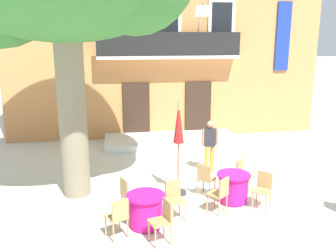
{
  "coord_description": "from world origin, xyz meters",
  "views": [
    {
      "loc": [
        -3.22,
        -9.83,
        4.17
      ],
      "look_at": [
        -1.38,
        1.63,
        1.3
      ],
      "focal_mm": 39.25,
      "sensor_mm": 36.0,
      "label": 1
    }
  ],
  "objects_px": {
    "cafe_chair_middle_3": "(175,197)",
    "cafe_umbrella": "(179,135)",
    "cafe_chair_middle_2": "(163,219)",
    "cafe_chair_near_tree_2": "(220,192)",
    "cafe_table_near_tree": "(233,187)",
    "cafe_table_middle": "(146,210)",
    "cafe_chair_middle_0": "(128,193)",
    "cafe_chair_near_tree_1": "(205,177)",
    "cafe_chair_middle_1": "(118,216)",
    "cafe_chair_near_tree_3": "(263,188)",
    "cafe_chair_near_tree_0": "(243,173)",
    "pedestrian_near_entrance": "(210,144)"
  },
  "relations": [
    {
      "from": "cafe_chair_middle_1",
      "to": "cafe_chair_middle_3",
      "type": "xyz_separation_m",
      "value": [
        1.33,
        0.7,
        0.0
      ]
    },
    {
      "from": "cafe_chair_middle_3",
      "to": "pedestrian_near_entrance",
      "type": "xyz_separation_m",
      "value": [
        1.59,
        2.77,
        0.4
      ]
    },
    {
      "from": "cafe_chair_near_tree_3",
      "to": "cafe_umbrella",
      "type": "distance_m",
      "value": 2.49
    },
    {
      "from": "cafe_chair_near_tree_2",
      "to": "cafe_chair_middle_3",
      "type": "bearing_deg",
      "value": -175.99
    },
    {
      "from": "cafe_table_near_tree",
      "to": "cafe_chair_near_tree_3",
      "type": "xyz_separation_m",
      "value": [
        0.62,
        -0.43,
        0.14
      ]
    },
    {
      "from": "cafe_chair_near_tree_1",
      "to": "cafe_chair_middle_1",
      "type": "xyz_separation_m",
      "value": [
        -2.34,
        -1.76,
        0.0
      ]
    },
    {
      "from": "cafe_chair_middle_0",
      "to": "cafe_chair_near_tree_1",
      "type": "bearing_deg",
      "value": 17.95
    },
    {
      "from": "cafe_table_near_tree",
      "to": "cafe_chair_middle_0",
      "type": "xyz_separation_m",
      "value": [
        -2.68,
        -0.24,
        0.14
      ]
    },
    {
      "from": "cafe_chair_near_tree_2",
      "to": "cafe_chair_middle_0",
      "type": "xyz_separation_m",
      "value": [
        -2.17,
        0.31,
        0.0
      ]
    },
    {
      "from": "cafe_chair_middle_2",
      "to": "cafe_chair_near_tree_2",
      "type": "bearing_deg",
      "value": 34.57
    },
    {
      "from": "cafe_chair_near_tree_2",
      "to": "cafe_chair_middle_1",
      "type": "bearing_deg",
      "value": -162.32
    },
    {
      "from": "cafe_umbrella",
      "to": "pedestrian_near_entrance",
      "type": "distance_m",
      "value": 2.06
    },
    {
      "from": "cafe_chair_near_tree_1",
      "to": "cafe_umbrella",
      "type": "distance_m",
      "value": 1.35
    },
    {
      "from": "cafe_chair_middle_1",
      "to": "cafe_chair_middle_2",
      "type": "height_order",
      "value": "same"
    },
    {
      "from": "cafe_chair_near_tree_1",
      "to": "pedestrian_near_entrance",
      "type": "xyz_separation_m",
      "value": [
        0.58,
        1.71,
        0.4
      ]
    },
    {
      "from": "cafe_chair_near_tree_1",
      "to": "cafe_chair_near_tree_2",
      "type": "height_order",
      "value": "same"
    },
    {
      "from": "cafe_chair_middle_3",
      "to": "pedestrian_near_entrance",
      "type": "relative_size",
      "value": 0.55
    },
    {
      "from": "cafe_chair_near_tree_0",
      "to": "cafe_umbrella",
      "type": "bearing_deg",
      "value": 176.87
    },
    {
      "from": "cafe_table_near_tree",
      "to": "cafe_chair_near_tree_3",
      "type": "height_order",
      "value": "cafe_chair_near_tree_3"
    },
    {
      "from": "cafe_chair_near_tree_1",
      "to": "cafe_chair_middle_2",
      "type": "height_order",
      "value": "same"
    },
    {
      "from": "cafe_chair_middle_3",
      "to": "cafe_table_middle",
      "type": "bearing_deg",
      "value": -158.46
    },
    {
      "from": "cafe_chair_near_tree_1",
      "to": "cafe_chair_near_tree_2",
      "type": "relative_size",
      "value": 1.0
    },
    {
      "from": "cafe_table_near_tree",
      "to": "cafe_chair_near_tree_0",
      "type": "relative_size",
      "value": 0.95
    },
    {
      "from": "cafe_chair_middle_3",
      "to": "cafe_chair_near_tree_1",
      "type": "bearing_deg",
      "value": 46.32
    },
    {
      "from": "cafe_chair_near_tree_2",
      "to": "cafe_chair_middle_2",
      "type": "relative_size",
      "value": 1.0
    },
    {
      "from": "cafe_chair_near_tree_2",
      "to": "cafe_chair_near_tree_3",
      "type": "bearing_deg",
      "value": 5.89
    },
    {
      "from": "cafe_table_middle",
      "to": "cafe_umbrella",
      "type": "xyz_separation_m",
      "value": [
        1.03,
        1.59,
        1.27
      ]
    },
    {
      "from": "cafe_chair_near_tree_1",
      "to": "cafe_table_middle",
      "type": "xyz_separation_m",
      "value": [
        -1.71,
        -1.33,
        -0.14
      ]
    },
    {
      "from": "cafe_chair_near_tree_0",
      "to": "cafe_table_middle",
      "type": "relative_size",
      "value": 1.05
    },
    {
      "from": "cafe_chair_middle_2",
      "to": "cafe_chair_middle_3",
      "type": "distance_m",
      "value": 1.06
    },
    {
      "from": "cafe_umbrella",
      "to": "cafe_chair_middle_2",
      "type": "bearing_deg",
      "value": -108.13
    },
    {
      "from": "cafe_chair_middle_0",
      "to": "cafe_chair_near_tree_0",
      "type": "bearing_deg",
      "value": 14.6
    },
    {
      "from": "cafe_table_near_tree",
      "to": "cafe_table_middle",
      "type": "bearing_deg",
      "value": -158.81
    },
    {
      "from": "cafe_chair_near_tree_0",
      "to": "cafe_chair_middle_3",
      "type": "relative_size",
      "value": 1.0
    },
    {
      "from": "cafe_umbrella",
      "to": "pedestrian_near_entrance",
      "type": "height_order",
      "value": "cafe_umbrella"
    },
    {
      "from": "cafe_chair_middle_3",
      "to": "cafe_umbrella",
      "type": "distance_m",
      "value": 1.76
    },
    {
      "from": "cafe_table_middle",
      "to": "cafe_umbrella",
      "type": "distance_m",
      "value": 2.28
    },
    {
      "from": "cafe_chair_middle_2",
      "to": "pedestrian_near_entrance",
      "type": "xyz_separation_m",
      "value": [
        2.01,
        3.75,
        0.4
      ]
    },
    {
      "from": "cafe_chair_middle_1",
      "to": "cafe_chair_near_tree_3",
      "type": "bearing_deg",
      "value": 14.05
    },
    {
      "from": "cafe_table_near_tree",
      "to": "cafe_table_middle",
      "type": "distance_m",
      "value": 2.5
    },
    {
      "from": "cafe_chair_middle_1",
      "to": "cafe_chair_middle_3",
      "type": "height_order",
      "value": "same"
    },
    {
      "from": "cafe_chair_near_tree_1",
      "to": "cafe_chair_middle_0",
      "type": "xyz_separation_m",
      "value": [
        -2.07,
        -0.67,
        0.0
      ]
    },
    {
      "from": "cafe_chair_near_tree_0",
      "to": "cafe_chair_middle_2",
      "type": "distance_m",
      "value": 3.34
    },
    {
      "from": "cafe_chair_near_tree_0",
      "to": "cafe_chair_middle_1",
      "type": "bearing_deg",
      "value": -150.88
    },
    {
      "from": "cafe_chair_middle_1",
      "to": "cafe_chair_middle_2",
      "type": "relative_size",
      "value": 1.0
    },
    {
      "from": "cafe_chair_near_tree_2",
      "to": "cafe_chair_middle_3",
      "type": "xyz_separation_m",
      "value": [
        -1.11,
        -0.08,
        0.0
      ]
    },
    {
      "from": "cafe_table_middle",
      "to": "cafe_chair_middle_2",
      "type": "xyz_separation_m",
      "value": [
        0.28,
        -0.7,
        0.14
      ]
    },
    {
      "from": "cafe_table_middle",
      "to": "cafe_chair_middle_2",
      "type": "height_order",
      "value": "cafe_chair_middle_2"
    },
    {
      "from": "cafe_chair_near_tree_0",
      "to": "cafe_chair_middle_0",
      "type": "xyz_separation_m",
      "value": [
        -3.16,
        -0.82,
        0.0
      ]
    },
    {
      "from": "cafe_chair_near_tree_1",
      "to": "cafe_chair_near_tree_2",
      "type": "xyz_separation_m",
      "value": [
        0.1,
        -0.98,
        0.0
      ]
    }
  ]
}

